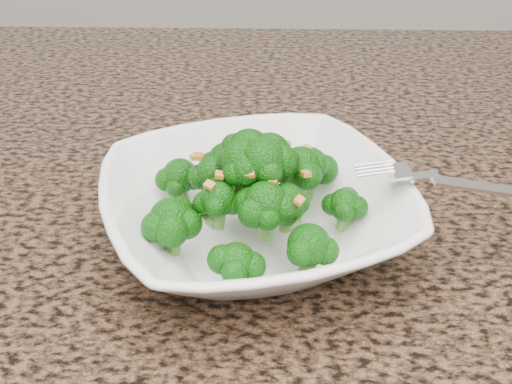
# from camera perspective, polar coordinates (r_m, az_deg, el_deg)

# --- Properties ---
(granite_counter) EXTENTS (1.64, 1.04, 0.03)m
(granite_counter) POSITION_cam_1_polar(r_m,az_deg,el_deg) (0.63, -14.37, -1.93)
(granite_counter) COLOR brown
(granite_counter) RESTS_ON cabinet
(bowl) EXTENTS (0.31, 0.31, 0.06)m
(bowl) POSITION_cam_1_polar(r_m,az_deg,el_deg) (0.53, 0.00, -1.79)
(bowl) COLOR white
(bowl) RESTS_ON granite_counter
(broccoli_pile) EXTENTS (0.22, 0.22, 0.06)m
(broccoli_pile) POSITION_cam_1_polar(r_m,az_deg,el_deg) (0.50, 0.00, 4.12)
(broccoli_pile) COLOR #105A0A
(broccoli_pile) RESTS_ON bowl
(garlic_topping) EXTENTS (0.13, 0.13, 0.01)m
(garlic_topping) POSITION_cam_1_polar(r_m,az_deg,el_deg) (0.48, 0.00, 7.71)
(garlic_topping) COLOR orange
(garlic_topping) RESTS_ON broccoli_pile
(fork) EXTENTS (0.19, 0.05, 0.01)m
(fork) POSITION_cam_1_polar(r_m,az_deg,el_deg) (0.52, 15.09, 1.33)
(fork) COLOR silver
(fork) RESTS_ON bowl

